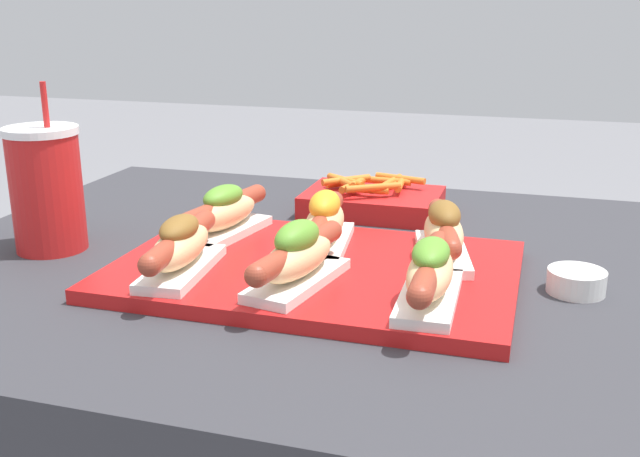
{
  "coord_description": "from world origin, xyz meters",
  "views": [
    {
      "loc": [
        0.22,
        -0.91,
        1.02
      ],
      "look_at": [
        -0.04,
        -0.05,
        0.75
      ],
      "focal_mm": 42.0,
      "sensor_mm": 36.0,
      "label": 1
    }
  ],
  "objects_px": {
    "hot_dog_3": "(224,212)",
    "sauce_bowl": "(576,280)",
    "hot_dog_0": "(180,246)",
    "drink_cup": "(47,189)",
    "fries_basket": "(372,201)",
    "serving_tray": "(315,270)",
    "hot_dog_5": "(444,232)",
    "hot_dog_2": "(430,273)",
    "hot_dog_1": "(297,256)",
    "hot_dog_4": "(325,222)"
  },
  "relations": [
    {
      "from": "hot_dog_3",
      "to": "fries_basket",
      "type": "bearing_deg",
      "value": 56.54
    },
    {
      "from": "hot_dog_1",
      "to": "hot_dog_3",
      "type": "bearing_deg",
      "value": 136.61
    },
    {
      "from": "sauce_bowl",
      "to": "hot_dog_2",
      "type": "bearing_deg",
      "value": -141.83
    },
    {
      "from": "hot_dog_3",
      "to": "sauce_bowl",
      "type": "height_order",
      "value": "hot_dog_3"
    },
    {
      "from": "hot_dog_0",
      "to": "hot_dog_3",
      "type": "height_order",
      "value": "same"
    },
    {
      "from": "hot_dog_5",
      "to": "fries_basket",
      "type": "bearing_deg",
      "value": 121.38
    },
    {
      "from": "hot_dog_3",
      "to": "hot_dog_0",
      "type": "bearing_deg",
      "value": -85.95
    },
    {
      "from": "serving_tray",
      "to": "sauce_bowl",
      "type": "distance_m",
      "value": 0.31
    },
    {
      "from": "hot_dog_4",
      "to": "fries_basket",
      "type": "bearing_deg",
      "value": 87.96
    },
    {
      "from": "hot_dog_0",
      "to": "fries_basket",
      "type": "height_order",
      "value": "hot_dog_0"
    },
    {
      "from": "hot_dog_2",
      "to": "fries_basket",
      "type": "distance_m",
      "value": 0.42
    },
    {
      "from": "hot_dog_3",
      "to": "fries_basket",
      "type": "distance_m",
      "value": 0.28
    },
    {
      "from": "hot_dog_1",
      "to": "hot_dog_2",
      "type": "height_order",
      "value": "hot_dog_1"
    },
    {
      "from": "sauce_bowl",
      "to": "drink_cup",
      "type": "xyz_separation_m",
      "value": [
        -0.69,
        -0.04,
        0.07
      ]
    },
    {
      "from": "hot_dog_2",
      "to": "drink_cup",
      "type": "distance_m",
      "value": 0.54
    },
    {
      "from": "serving_tray",
      "to": "hot_dog_2",
      "type": "bearing_deg",
      "value": -27.84
    },
    {
      "from": "serving_tray",
      "to": "hot_dog_5",
      "type": "xyz_separation_m",
      "value": [
        0.15,
        0.07,
        0.04
      ]
    },
    {
      "from": "hot_dog_3",
      "to": "serving_tray",
      "type": "bearing_deg",
      "value": -25.24
    },
    {
      "from": "hot_dog_3",
      "to": "hot_dog_5",
      "type": "bearing_deg",
      "value": -0.92
    },
    {
      "from": "serving_tray",
      "to": "hot_dog_5",
      "type": "distance_m",
      "value": 0.17
    },
    {
      "from": "hot_dog_0",
      "to": "fries_basket",
      "type": "distance_m",
      "value": 0.41
    },
    {
      "from": "hot_dog_3",
      "to": "hot_dog_5",
      "type": "height_order",
      "value": "hot_dog_5"
    },
    {
      "from": "sauce_bowl",
      "to": "drink_cup",
      "type": "distance_m",
      "value": 0.7
    },
    {
      "from": "hot_dog_2",
      "to": "hot_dog_5",
      "type": "relative_size",
      "value": 1.02
    },
    {
      "from": "hot_dog_2",
      "to": "hot_dog_3",
      "type": "bearing_deg",
      "value": 153.45
    },
    {
      "from": "serving_tray",
      "to": "fries_basket",
      "type": "xyz_separation_m",
      "value": [
        0.0,
        0.31,
        0.01
      ]
    },
    {
      "from": "drink_cup",
      "to": "fries_basket",
      "type": "relative_size",
      "value": 1.07
    },
    {
      "from": "serving_tray",
      "to": "hot_dog_0",
      "type": "xyz_separation_m",
      "value": [
        -0.14,
        -0.08,
        0.04
      ]
    },
    {
      "from": "sauce_bowl",
      "to": "fries_basket",
      "type": "relative_size",
      "value": 0.32
    },
    {
      "from": "serving_tray",
      "to": "hot_dog_0",
      "type": "relative_size",
      "value": 2.44
    },
    {
      "from": "hot_dog_0",
      "to": "hot_dog_1",
      "type": "bearing_deg",
      "value": 1.03
    },
    {
      "from": "hot_dog_2",
      "to": "hot_dog_4",
      "type": "xyz_separation_m",
      "value": [
        -0.16,
        0.15,
        0.0
      ]
    },
    {
      "from": "serving_tray",
      "to": "hot_dog_5",
      "type": "height_order",
      "value": "hot_dog_5"
    },
    {
      "from": "hot_dog_2",
      "to": "sauce_bowl",
      "type": "height_order",
      "value": "hot_dog_2"
    },
    {
      "from": "hot_dog_3",
      "to": "drink_cup",
      "type": "height_order",
      "value": "drink_cup"
    },
    {
      "from": "drink_cup",
      "to": "hot_dog_3",
      "type": "bearing_deg",
      "value": 17.7
    },
    {
      "from": "hot_dog_4",
      "to": "serving_tray",
      "type": "bearing_deg",
      "value": -83.54
    },
    {
      "from": "hot_dog_0",
      "to": "hot_dog_2",
      "type": "bearing_deg",
      "value": -0.74
    },
    {
      "from": "hot_dog_0",
      "to": "drink_cup",
      "type": "distance_m",
      "value": 0.25
    },
    {
      "from": "hot_dog_2",
      "to": "hot_dog_4",
      "type": "bearing_deg",
      "value": 137.67
    },
    {
      "from": "serving_tray",
      "to": "fries_basket",
      "type": "relative_size",
      "value": 2.28
    },
    {
      "from": "hot_dog_3",
      "to": "hot_dog_5",
      "type": "xyz_separation_m",
      "value": [
        0.3,
        -0.0,
        0.0
      ]
    },
    {
      "from": "hot_dog_4",
      "to": "sauce_bowl",
      "type": "distance_m",
      "value": 0.32
    },
    {
      "from": "sauce_bowl",
      "to": "hot_dog_1",
      "type": "bearing_deg",
      "value": -159.39
    },
    {
      "from": "hot_dog_5",
      "to": "sauce_bowl",
      "type": "bearing_deg",
      "value": -9.5
    },
    {
      "from": "hot_dog_0",
      "to": "hot_dog_3",
      "type": "relative_size",
      "value": 1.01
    },
    {
      "from": "hot_dog_0",
      "to": "hot_dog_1",
      "type": "height_order",
      "value": "hot_dog_1"
    },
    {
      "from": "hot_dog_1",
      "to": "sauce_bowl",
      "type": "xyz_separation_m",
      "value": [
        0.31,
        0.12,
        -0.04
      ]
    },
    {
      "from": "fries_basket",
      "to": "hot_dog_5",
      "type": "bearing_deg",
      "value": -58.62
    },
    {
      "from": "hot_dog_4",
      "to": "hot_dog_2",
      "type": "bearing_deg",
      "value": -42.33
    }
  ]
}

